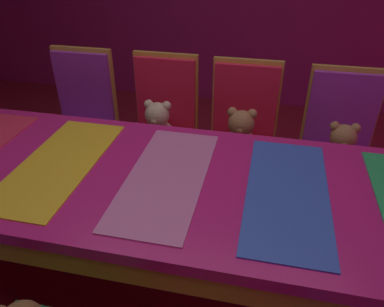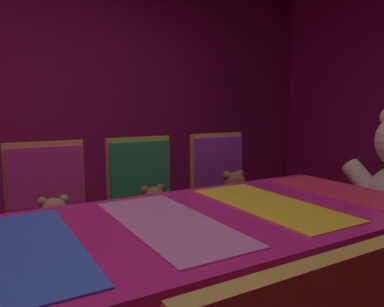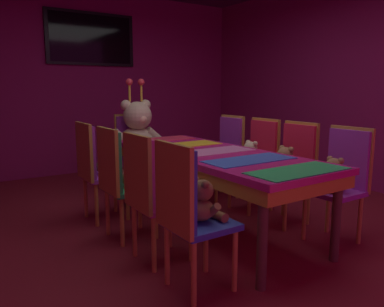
# 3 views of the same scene
# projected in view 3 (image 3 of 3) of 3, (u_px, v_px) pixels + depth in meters

# --- Properties ---
(ground_plane) EXTENTS (7.90, 7.90, 0.00)m
(ground_plane) POSITION_uv_depth(u_px,v_px,m) (212.00, 229.00, 3.59)
(ground_plane) COLOR maroon
(wall_back) EXTENTS (5.20, 0.12, 2.80)m
(wall_back) POSITION_uv_depth(u_px,v_px,m) (91.00, 82.00, 5.98)
(wall_back) COLOR #8C1959
(wall_back) RESTS_ON ground_plane
(wall_right) EXTENTS (0.12, 6.40, 2.80)m
(wall_right) POSITION_uv_depth(u_px,v_px,m) (379.00, 81.00, 4.78)
(wall_right) COLOR #8C1959
(wall_right) RESTS_ON ground_plane
(banquet_table) EXTENTS (0.90, 2.34, 0.75)m
(banquet_table) POSITION_uv_depth(u_px,v_px,m) (213.00, 161.00, 3.48)
(banquet_table) COLOR #C61E72
(banquet_table) RESTS_ON ground_plane
(chair_left_0) EXTENTS (0.42, 0.41, 0.98)m
(chair_left_0) POSITION_uv_depth(u_px,v_px,m) (184.00, 204.00, 2.37)
(chair_left_0) COLOR #2D47B2
(chair_left_0) RESTS_ON ground_plane
(teddy_left_0) EXTENTS (0.23, 0.30, 0.28)m
(teddy_left_0) POSITION_uv_depth(u_px,v_px,m) (203.00, 203.00, 2.45)
(teddy_left_0) COLOR brown
(teddy_left_0) RESTS_ON chair_left_0
(chair_left_1) EXTENTS (0.42, 0.41, 0.98)m
(chair_left_1) POSITION_uv_depth(u_px,v_px,m) (147.00, 186.00, 2.81)
(chair_left_1) COLOR #CC338C
(chair_left_1) RESTS_ON ground_plane
(teddy_left_1) EXTENTS (0.22, 0.29, 0.27)m
(teddy_left_1) POSITION_uv_depth(u_px,v_px,m) (164.00, 186.00, 2.89)
(teddy_left_1) COLOR #9E7247
(teddy_left_1) RESTS_ON chair_left_1
(chair_left_2) EXTENTS (0.42, 0.41, 0.98)m
(chair_left_2) POSITION_uv_depth(u_px,v_px,m) (117.00, 173.00, 3.25)
(chair_left_2) COLOR #268C4C
(chair_left_2) RESTS_ON ground_plane
(teddy_left_2) EXTENTS (0.22, 0.28, 0.26)m
(teddy_left_2) POSITION_uv_depth(u_px,v_px,m) (132.00, 174.00, 3.33)
(teddy_left_2) COLOR brown
(teddy_left_2) RESTS_ON chair_left_2
(chair_left_3) EXTENTS (0.42, 0.41, 0.98)m
(chair_left_3) POSITION_uv_depth(u_px,v_px,m) (93.00, 162.00, 3.72)
(chair_left_3) COLOR purple
(chair_left_3) RESTS_ON ground_plane
(teddy_left_3) EXTENTS (0.24, 0.31, 0.29)m
(teddy_left_3) POSITION_uv_depth(u_px,v_px,m) (107.00, 162.00, 3.80)
(teddy_left_3) COLOR brown
(teddy_left_3) RESTS_ON chair_left_3
(chair_right_0) EXTENTS (0.42, 0.41, 0.98)m
(chair_right_0) POSITION_uv_depth(u_px,v_px,m) (344.00, 172.00, 3.27)
(chair_right_0) COLOR purple
(chair_right_0) RESTS_ON ground_plane
(teddy_right_0) EXTENTS (0.23, 0.30, 0.28)m
(teddy_right_0) POSITION_uv_depth(u_px,v_px,m) (333.00, 176.00, 3.20)
(teddy_right_0) COLOR #9E7247
(teddy_right_0) RESTS_ON chair_right_0
(chair_right_1) EXTENTS (0.42, 0.41, 0.98)m
(chair_right_1) POSITION_uv_depth(u_px,v_px,m) (295.00, 162.00, 3.74)
(chair_right_1) COLOR red
(chair_right_1) RESTS_ON ground_plane
(teddy_right_1) EXTENTS (0.25, 0.32, 0.31)m
(teddy_right_1) POSITION_uv_depth(u_px,v_px,m) (284.00, 164.00, 3.66)
(teddy_right_1) COLOR #9E7247
(teddy_right_1) RESTS_ON chair_right_1
(chair_right_2) EXTENTS (0.42, 0.41, 0.98)m
(chair_right_2) POSITION_uv_depth(u_px,v_px,m) (260.00, 154.00, 4.16)
(chair_right_2) COLOR red
(chair_right_2) RESTS_ON ground_plane
(teddy_right_2) EXTENTS (0.25, 0.32, 0.30)m
(teddy_right_2) POSITION_uv_depth(u_px,v_px,m) (250.00, 157.00, 4.08)
(teddy_right_2) COLOR beige
(teddy_right_2) RESTS_ON chair_right_2
(chair_right_3) EXTENTS (0.42, 0.41, 0.98)m
(chair_right_3) POSITION_uv_depth(u_px,v_px,m) (227.00, 148.00, 4.61)
(chair_right_3) COLOR purple
(chair_right_3) RESTS_ON ground_plane
(throne_chair) EXTENTS (0.41, 0.42, 0.98)m
(throne_chair) POSITION_uv_depth(u_px,v_px,m) (133.00, 144.00, 4.90)
(throne_chair) COLOR purple
(throne_chair) RESTS_ON ground_plane
(king_teddy_bear) EXTENTS (0.75, 0.58, 0.97)m
(king_teddy_bear) POSITION_uv_depth(u_px,v_px,m) (138.00, 133.00, 4.73)
(king_teddy_bear) COLOR beige
(king_teddy_bear) RESTS_ON throne_chair
(wall_tv) EXTENTS (1.36, 0.06, 0.79)m
(wall_tv) POSITION_uv_depth(u_px,v_px,m) (91.00, 39.00, 5.79)
(wall_tv) COLOR black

